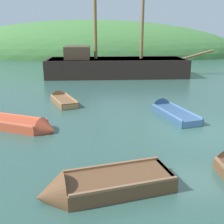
# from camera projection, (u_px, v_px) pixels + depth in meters

# --- Properties ---
(ground_plane) EXTENTS (120.00, 120.00, 0.00)m
(ground_plane) POSITION_uv_depth(u_px,v_px,m) (200.00, 131.00, 11.15)
(ground_plane) COLOR #33564C
(shore_hill) EXTENTS (51.24, 18.24, 11.51)m
(shore_hill) POSITION_uv_depth(u_px,v_px,m) (90.00, 56.00, 44.34)
(shore_hill) COLOR #477F3D
(shore_hill) RESTS_ON ground
(sailing_ship) EXTENTS (15.42, 4.66, 11.12)m
(sailing_ship) POSITION_uv_depth(u_px,v_px,m) (114.00, 70.00, 24.24)
(sailing_ship) COLOR black
(sailing_ship) RESTS_ON ground
(rowboat_outer_right) EXTENTS (3.80, 2.18, 1.16)m
(rowboat_outer_right) POSITION_uv_depth(u_px,v_px,m) (98.00, 187.00, 6.91)
(rowboat_outer_right) COLOR brown
(rowboat_outer_right) RESTS_ON ground
(rowboat_outer_left) EXTENTS (2.22, 3.19, 0.93)m
(rowboat_outer_left) POSITION_uv_depth(u_px,v_px,m) (61.00, 101.00, 15.62)
(rowboat_outer_left) COLOR brown
(rowboat_outer_left) RESTS_ON ground
(rowboat_portside) EXTENTS (2.15, 3.78, 1.06)m
(rowboat_portside) POSITION_uv_depth(u_px,v_px,m) (169.00, 112.00, 13.41)
(rowboat_portside) COLOR #335175
(rowboat_portside) RESTS_ON ground
(rowboat_far) EXTENTS (3.45, 2.12, 1.02)m
(rowboat_far) POSITION_uv_depth(u_px,v_px,m) (25.00, 127.00, 11.29)
(rowboat_far) COLOR #C64C2D
(rowboat_far) RESTS_ON ground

